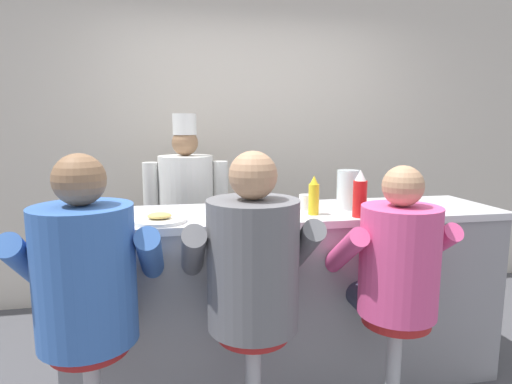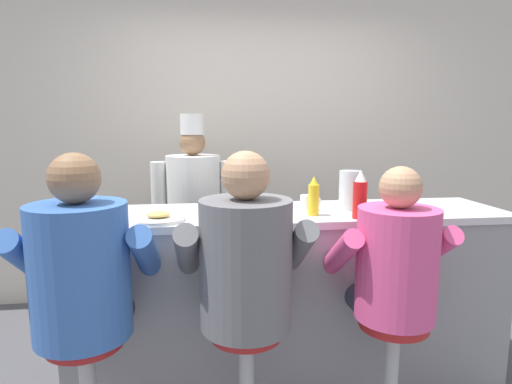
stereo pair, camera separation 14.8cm
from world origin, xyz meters
The scene contains 14 objects.
wall_back centered at (0.00, 1.69, 1.35)m, with size 10.00×0.06×2.70m.
diner_counter centered at (0.00, 0.32, 0.52)m, with size 2.52×0.63×1.04m.
ketchup_bottle_red centered at (0.33, 0.07, 1.16)m, with size 0.08×0.08×0.26m.
mustard_bottle_yellow centered at (0.11, 0.18, 1.14)m, with size 0.06×0.06×0.22m.
hot_sauce_bottle_orange centered at (0.38, 0.15, 1.10)m, with size 0.03×0.03×0.14m.
water_pitcher_clear centered at (0.36, 0.30, 1.15)m, with size 0.15×0.13×0.23m.
breakfast_plate centered at (-0.73, 0.14, 1.05)m, with size 0.27×0.27×0.05m.
cereal_bowl centered at (-0.38, 0.19, 1.06)m, with size 0.16×0.16×0.05m.
coffee_mug_tan centered at (-1.17, 0.30, 1.08)m, with size 0.14×0.09×0.08m.
coffee_mug_white centered at (0.11, 0.32, 1.08)m, with size 0.13×0.08×0.09m.
diner_seated_blue centered at (-1.03, -0.19, 0.87)m, with size 0.64×0.63×1.42m.
diner_seated_grey centered at (-0.31, -0.19, 0.87)m, with size 0.64×0.63×1.42m.
diner_seated_pink centered at (0.41, -0.19, 0.83)m, with size 0.58×0.57×1.34m.
cook_in_whites_near centered at (-0.57, 1.16, 0.89)m, with size 0.63×0.40×1.61m.
Camera 1 is at (-0.64, -2.05, 1.53)m, focal length 30.00 mm.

